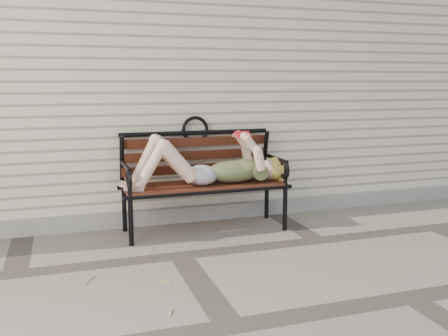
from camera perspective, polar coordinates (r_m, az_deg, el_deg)
name	(u,v)px	position (r m, az deg, el deg)	size (l,w,h in m)	color
ground	(181,256)	(4.13, -4.98, -9.95)	(80.00, 80.00, 0.00)	gray
house_wall	(126,73)	(6.84, -11.09, 10.58)	(8.00, 4.00, 3.00)	#F5E3BF
foundation_strip	(158,216)	(5.01, -7.57, -5.50)	(8.00, 0.10, 0.15)	#AEA79D
garden_bench	(202,167)	(4.73, -2.57, 0.13)	(1.64, 0.65, 1.06)	black
reading_woman	(207,165)	(4.61, -1.97, 0.32)	(1.55, 0.35, 0.49)	#092D40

